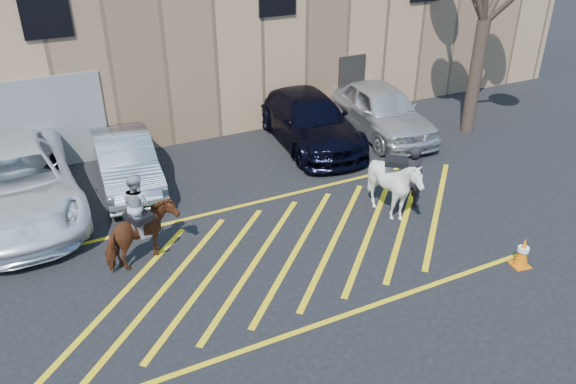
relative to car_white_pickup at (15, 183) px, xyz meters
name	(u,v)px	position (x,y,z in m)	size (l,w,h in m)	color
ground	(291,243)	(5.68, -4.44, -0.88)	(90.00, 90.00, 0.00)	black
car_white_pickup	(15,183)	(0.00, 0.00, 0.00)	(2.91, 6.30, 1.75)	white
car_silver_sedan	(126,161)	(2.88, 0.40, -0.15)	(1.53, 4.39, 1.45)	#969DA3
car_blue_suv	(309,120)	(8.95, 0.76, -0.07)	(2.25, 5.54, 1.61)	black
car_white_suv	(381,110)	(11.55, 0.36, -0.02)	(2.03, 5.04, 1.72)	silver
handler	(411,177)	(9.31, -4.22, -0.01)	(0.63, 0.42, 1.74)	black
warehouse	(148,5)	(5.66, 7.55, 2.78)	(32.42, 10.20, 7.30)	tan
hatching_zone	(297,249)	(5.68, -4.74, -0.87)	(12.60, 5.12, 0.01)	yellow
mounted_bay	(141,228)	(2.36, -3.64, 0.02)	(1.85, 1.35, 2.22)	brown
saddled_white	(394,186)	(8.59, -4.45, 0.01)	(2.10, 2.13, 1.76)	white
traffic_cone	(523,252)	(9.90, -7.55, -0.51)	(0.44, 0.44, 0.73)	orange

